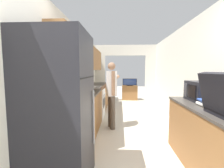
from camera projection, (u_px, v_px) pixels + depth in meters
name	position (u px, v px, depth m)	size (l,w,h in m)	color
wall_left	(78.00, 67.00, 3.68)	(0.38, 7.78, 2.50)	silver
wall_right	(194.00, 78.00, 3.16)	(0.06, 7.78, 2.50)	silver
wall_far_with_doorway	(125.00, 69.00, 6.51)	(3.04, 0.06, 2.50)	silver
counter_left	(91.00, 104.00, 4.20)	(0.62, 4.12, 0.91)	brown
counter_right	(210.00, 139.00, 2.07)	(0.62, 1.60, 0.91)	brown
refrigerator	(59.00, 111.00, 1.80)	(0.76, 0.73, 1.85)	black
range_oven	(94.00, 102.00, 4.54)	(0.66, 0.74, 1.05)	white
person	(112.00, 93.00, 3.62)	(0.51, 0.45, 1.60)	#4C4238
microwave	(202.00, 91.00, 2.42)	(0.39, 0.49, 0.32)	black
book_stack	(211.00, 104.00, 2.02)	(0.26, 0.32, 0.09)	white
tv_cabinet	(130.00, 93.00, 7.20)	(0.72, 0.42, 0.68)	brown
television	(130.00, 82.00, 7.11)	(0.68, 0.16, 0.34)	black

